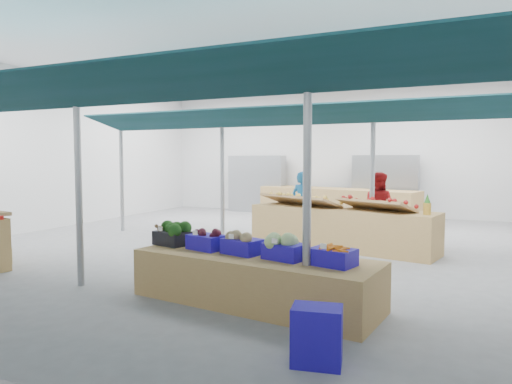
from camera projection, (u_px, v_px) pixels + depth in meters
floor at (252, 245)px, 10.05m from camera, size 13.00×13.00×0.00m
hall at (276, 128)px, 11.18m from camera, size 13.00×13.00×13.00m
pole_grid at (250, 163)px, 8.03m from camera, size 10.00×4.60×3.00m
awnings at (250, 108)px, 7.96m from camera, size 9.50×7.08×0.30m
back_shelving_left at (257, 184)px, 16.47m from camera, size 2.00×0.50×2.00m
back_shelving_right at (385, 187)px, 14.66m from camera, size 2.00×0.50×2.00m
veg_counter at (254, 279)px, 5.93m from camera, size 3.37×1.51×0.63m
fruit_counter at (340, 228)px, 9.64m from camera, size 4.09×1.79×0.85m
far_counter at (335, 203)px, 14.70m from camera, size 5.41×2.39×0.96m
crate_stack at (317, 336)px, 4.14m from camera, size 0.50×0.39×0.54m
vendor_left at (302, 204)px, 11.10m from camera, size 0.65×0.50×1.59m
vendor_right at (378, 207)px, 10.38m from camera, size 0.89×0.76×1.59m
crate_broccoli at (172, 234)px, 6.63m from camera, size 0.58×0.47×0.35m
crate_beets at (207, 240)px, 6.30m from camera, size 0.58×0.47×0.29m
crate_celeriac at (242, 243)px, 5.99m from camera, size 0.58×0.47×0.31m
crate_cabbage at (285, 247)px, 5.66m from camera, size 0.58×0.47×0.35m
crate_carrots at (333, 256)px, 5.34m from camera, size 0.58×0.47×0.29m
sparrow at (159, 228)px, 6.60m from camera, size 0.12×0.09×0.11m
apple_heap_yellow at (300, 198)px, 10.08m from camera, size 2.02×1.44×0.27m
apple_heap_red at (376, 203)px, 9.05m from camera, size 1.66×1.27×0.27m
pineapple at (427, 205)px, 8.46m from camera, size 0.14×0.14×0.39m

